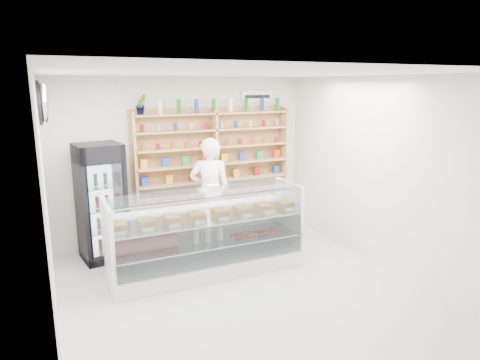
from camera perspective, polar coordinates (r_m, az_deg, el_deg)
name	(u,v)px	position (r m, az deg, el deg)	size (l,w,h in m)	color
room	(247,190)	(5.26, 0.88, -1.36)	(5.00, 5.00, 5.00)	#9C9CA1
display_counter	(207,249)	(6.29, -4.44, -9.18)	(2.77, 0.83, 1.21)	white
shop_worker	(210,193)	(7.07, -3.99, -1.72)	(0.67, 0.44, 1.84)	white
drinks_cooler	(101,202)	(6.88, -18.01, -2.83)	(0.74, 0.72, 1.81)	black
wall_shelving	(214,147)	(7.53, -3.44, 4.41)	(2.84, 0.28, 1.33)	#AE8252
potted_plant	(141,104)	(7.10, -13.05, 9.81)	(0.18, 0.15, 0.33)	#1E6626
security_mirror	(44,103)	(5.80, -24.72, 9.31)	(0.15, 0.50, 0.50)	silver
wall_sign	(257,97)	(7.94, 2.30, 11.06)	(0.62, 0.03, 0.20)	white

